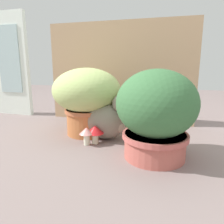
{
  "coord_description": "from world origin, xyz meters",
  "views": [
    {
      "loc": [
        0.39,
        -1.09,
        0.45
      ],
      "look_at": [
        0.06,
        0.05,
        0.18
      ],
      "focal_mm": 33.81,
      "sensor_mm": 36.0,
      "label": 1
    }
  ],
  "objects": [
    {
      "name": "leafy_planter",
      "position": [
        0.32,
        -0.1,
        0.23
      ],
      "size": [
        0.38,
        0.38,
        0.43
      ],
      "color": "#BC5D52",
      "rests_on": "ground"
    },
    {
      "name": "window_panel_white",
      "position": [
        -1.0,
        0.5,
        0.45
      ],
      "size": [
        0.34,
        0.05,
        0.89
      ],
      "color": "white",
      "rests_on": "ground"
    },
    {
      "name": "mushroom_ornament_pink",
      "position": [
        -0.06,
        -0.04,
        0.07
      ],
      "size": [
        0.08,
        0.08,
        0.1
      ],
      "color": "silver",
      "rests_on": "ground"
    },
    {
      "name": "cat",
      "position": [
        0.01,
        0.09,
        0.12
      ],
      "size": [
        0.38,
        0.18,
        0.32
      ],
      "color": "gray",
      "rests_on": "ground"
    },
    {
      "name": "cardboard_backdrop",
      "position": [
        -0.02,
        0.52,
        0.38
      ],
      "size": [
        1.15,
        0.03,
        0.77
      ],
      "primitive_type": "cube",
      "color": "tan",
      "rests_on": "ground"
    },
    {
      "name": "mushroom_ornament_red",
      "position": [
        -0.02,
        -0.01,
        0.08
      ],
      "size": [
        0.1,
        0.1,
        0.11
      ],
      "color": "#E8E7C7",
      "rests_on": "ground"
    },
    {
      "name": "grass_planter",
      "position": [
        -0.14,
        0.15,
        0.25
      ],
      "size": [
        0.43,
        0.43,
        0.43
      ],
      "color": "#BD6B3B",
      "rests_on": "ground"
    },
    {
      "name": "ground_plane",
      "position": [
        0.0,
        0.0,
        0.0
      ],
      "size": [
        6.0,
        6.0,
        0.0
      ],
      "primitive_type": "plane",
      "color": "gray"
    }
  ]
}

